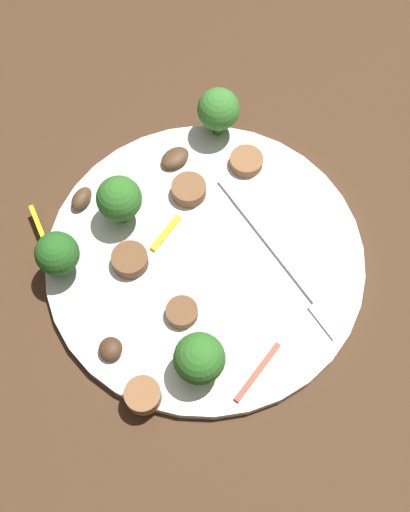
# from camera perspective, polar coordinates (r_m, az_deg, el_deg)

# --- Properties ---
(ground_plane) EXTENTS (1.40, 1.40, 0.00)m
(ground_plane) POSITION_cam_1_polar(r_m,az_deg,el_deg) (0.58, 0.00, -0.47)
(ground_plane) COLOR #422B19
(plate) EXTENTS (0.28, 0.28, 0.01)m
(plate) POSITION_cam_1_polar(r_m,az_deg,el_deg) (0.58, 0.00, -0.24)
(plate) COLOR white
(plate) RESTS_ON ground_plane
(fork) EXTENTS (0.18, 0.02, 0.00)m
(fork) POSITION_cam_1_polar(r_m,az_deg,el_deg) (0.57, 7.20, -0.82)
(fork) COLOR silver
(fork) RESTS_ON plate
(broccoli_floret_0) EXTENTS (0.04, 0.04, 0.05)m
(broccoli_floret_0) POSITION_cam_1_polar(r_m,az_deg,el_deg) (0.62, 1.18, 12.64)
(broccoli_floret_0) COLOR #408630
(broccoli_floret_0) RESTS_ON plate
(broccoli_floret_1) EXTENTS (0.04, 0.04, 0.05)m
(broccoli_floret_1) POSITION_cam_1_polar(r_m,az_deg,el_deg) (0.55, -12.77, 0.20)
(broccoli_floret_1) COLOR #296420
(broccoli_floret_1) RESTS_ON plate
(broccoli_floret_2) EXTENTS (0.04, 0.04, 0.05)m
(broccoli_floret_2) POSITION_cam_1_polar(r_m,az_deg,el_deg) (0.57, -7.50, 4.95)
(broccoli_floret_2) COLOR #347525
(broccoli_floret_2) RESTS_ON plate
(broccoli_floret_3) EXTENTS (0.04, 0.04, 0.05)m
(broccoli_floret_3) POSITION_cam_1_polar(r_m,az_deg,el_deg) (0.51, -0.50, -8.94)
(broccoli_floret_3) COLOR #347525
(broccoli_floret_3) RESTS_ON plate
(sausage_slice_0) EXTENTS (0.04, 0.04, 0.01)m
(sausage_slice_0) POSITION_cam_1_polar(r_m,az_deg,el_deg) (0.62, 3.63, 8.25)
(sausage_slice_0) COLOR brown
(sausage_slice_0) RESTS_ON plate
(sausage_slice_1) EXTENTS (0.04, 0.04, 0.01)m
(sausage_slice_1) POSITION_cam_1_polar(r_m,az_deg,el_deg) (0.55, -2.03, -4.93)
(sausage_slice_1) COLOR brown
(sausage_slice_1) RESTS_ON plate
(sausage_slice_2) EXTENTS (0.04, 0.04, 0.01)m
(sausage_slice_2) POSITION_cam_1_polar(r_m,az_deg,el_deg) (0.57, -6.56, -0.33)
(sausage_slice_2) COLOR brown
(sausage_slice_2) RESTS_ON plate
(sausage_slice_3) EXTENTS (0.04, 0.04, 0.02)m
(sausage_slice_3) POSITION_cam_1_polar(r_m,az_deg,el_deg) (0.53, -5.44, -12.02)
(sausage_slice_3) COLOR brown
(sausage_slice_3) RESTS_ON plate
(sausage_slice_4) EXTENTS (0.04, 0.04, 0.01)m
(sausage_slice_4) POSITION_cam_1_polar(r_m,az_deg,el_deg) (0.60, -1.42, 5.80)
(sausage_slice_4) COLOR brown
(sausage_slice_4) RESTS_ON plate
(mushroom_0) EXTENTS (0.02, 0.03, 0.01)m
(mushroom_0) POSITION_cam_1_polar(r_m,az_deg,el_deg) (0.60, -10.72, 4.96)
(mushroom_0) COLOR #4C331E
(mushroom_0) RESTS_ON plate
(mushroom_1) EXTENTS (0.02, 0.03, 0.01)m
(mushroom_1) POSITION_cam_1_polar(r_m,az_deg,el_deg) (0.62, -2.64, 8.55)
(mushroom_1) COLOR #4C331E
(mushroom_1) RESTS_ON plate
(mushroom_2) EXTENTS (0.03, 0.03, 0.01)m
(mushroom_2) POSITION_cam_1_polar(r_m,az_deg,el_deg) (0.54, -8.24, -8.02)
(mushroom_2) COLOR #422B19
(mushroom_2) RESTS_ON plate
(pepper_strip_0) EXTENTS (0.02, 0.06, 0.00)m
(pepper_strip_0) POSITION_cam_1_polar(r_m,az_deg,el_deg) (0.54, 4.62, -10.04)
(pepper_strip_0) COLOR red
(pepper_strip_0) RESTS_ON plate
(pepper_strip_1) EXTENTS (0.02, 0.04, 0.00)m
(pepper_strip_1) POSITION_cam_1_polar(r_m,az_deg,el_deg) (0.58, -3.44, 2.02)
(pepper_strip_1) COLOR yellow
(pepper_strip_1) RESTS_ON plate
(pepper_strip_2) EXTENTS (0.04, 0.01, 0.00)m
(pepper_strip_2) POSITION_cam_1_polar(r_m,az_deg,el_deg) (0.60, -14.34, 2.68)
(pepper_strip_2) COLOR yellow
(pepper_strip_2) RESTS_ON plate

